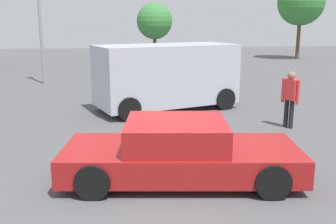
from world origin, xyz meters
TOP-DOWN VIEW (x-y plane):
  - ground_plane at (0.00, 0.00)m, footprint 80.00×80.00m
  - sedan_foreground at (0.25, 0.13)m, footprint 4.73×2.41m
  - dog at (1.44, 3.13)m, footprint 0.53×0.48m
  - van_white at (0.77, 6.42)m, footprint 5.24×3.56m
  - pedestrian at (4.01, 3.50)m, footprint 0.42×0.49m
  - light_post_near at (-4.59, 12.92)m, footprint 0.44×0.44m
  - tree_back_left at (14.02, 24.02)m, footprint 3.79×3.79m
  - tree_back_right at (2.13, 25.05)m, footprint 2.90×2.90m

SIDE VIEW (x-z plane):
  - ground_plane at x=0.00m, z-range 0.00..0.00m
  - dog at x=1.44m, z-range 0.04..0.43m
  - sedan_foreground at x=0.25m, z-range -0.04..1.15m
  - pedestrian at x=4.01m, z-range 0.16..1.82m
  - van_white at x=0.77m, z-range 0.09..2.36m
  - tree_back_right at x=2.13m, z-range 0.81..5.35m
  - light_post_near at x=-4.59m, z-range 1.08..6.73m
  - tree_back_left at x=14.02m, z-range 1.34..7.85m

